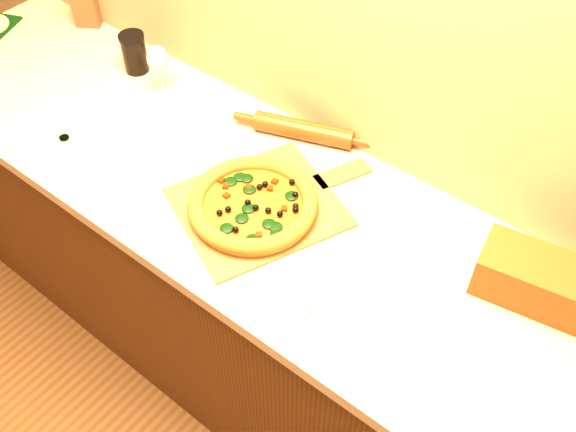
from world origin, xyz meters
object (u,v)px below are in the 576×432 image
Objects in this scene: wine_glass at (158,60)px; dark_jar at (134,53)px; pizza_peel at (264,204)px; pizza at (253,204)px; rolling_pin at (304,130)px.

wine_glass reaches higher than dark_jar.
pizza is (-0.01, -0.04, 0.03)m from pizza_peel.
dark_jar is (-0.72, 0.25, 0.04)m from pizza.
dark_jar reaches higher than rolling_pin.
dark_jar is at bearing 160.65° from pizza.
pizza_peel is 4.41× the size of dark_jar.
dark_jar is (-0.64, -0.07, 0.04)m from rolling_pin.
wine_glass is at bearing -174.51° from pizza_peel.
wine_glass is (-0.57, 0.19, 0.11)m from pizza_peel.
rolling_pin is at bearing 6.10° from dark_jar.
rolling_pin reaches higher than pizza_peel.
pizza is at bearing -21.36° from wine_glass.
dark_jar is at bearing 168.42° from wine_glass.
pizza_peel is at bearing -73.74° from rolling_pin.
pizza reaches higher than pizza_peel.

